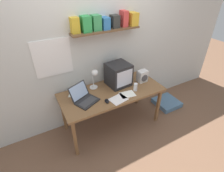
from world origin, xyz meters
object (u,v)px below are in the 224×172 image
(loose_paper_near_monitor, at_px, (118,99))
(loose_paper_near_laptop, at_px, (127,94))
(laptop, at_px, (84,97))
(space_heater, at_px, (142,76))
(computer_mouse, at_px, (107,101))
(printed_handout, at_px, (77,93))
(desk_lamp, at_px, (94,76))
(corner_desk, at_px, (112,94))
(juice_glass, at_px, (135,87))
(floor_cushion, at_px, (167,102))
(crt_monitor, at_px, (118,75))

(loose_paper_near_monitor, relative_size, loose_paper_near_laptop, 1.13)
(laptop, bearing_deg, space_heater, -22.86)
(computer_mouse, xyz_separation_m, printed_handout, (-0.31, 0.41, -0.01))
(desk_lamp, distance_m, printed_handout, 0.38)
(laptop, distance_m, loose_paper_near_laptop, 0.67)
(desk_lamp, distance_m, loose_paper_near_monitor, 0.52)
(corner_desk, relative_size, space_heater, 8.17)
(corner_desk, height_order, juice_glass, juice_glass)
(laptop, bearing_deg, desk_lamp, 11.75)
(loose_paper_near_laptop, bearing_deg, computer_mouse, -178.12)
(printed_handout, bearing_deg, corner_desk, -22.62)
(juice_glass, bearing_deg, desk_lamp, 147.13)
(computer_mouse, xyz_separation_m, loose_paper_near_laptop, (0.36, 0.01, -0.01))
(computer_mouse, bearing_deg, loose_paper_near_monitor, -8.79)
(computer_mouse, relative_size, loose_paper_near_monitor, 0.41)
(computer_mouse, relative_size, printed_handout, 0.37)
(printed_handout, bearing_deg, loose_paper_near_laptop, -30.69)
(corner_desk, xyz_separation_m, juice_glass, (0.34, -0.16, 0.12))
(computer_mouse, distance_m, floor_cushion, 1.62)
(loose_paper_near_monitor, height_order, loose_paper_near_laptop, same)
(corner_desk, distance_m, juice_glass, 0.39)
(juice_glass, xyz_separation_m, space_heater, (0.26, 0.18, 0.04))
(space_heater, distance_m, computer_mouse, 0.83)
(corner_desk, bearing_deg, computer_mouse, -134.04)
(loose_paper_near_monitor, xyz_separation_m, printed_handout, (-0.48, 0.44, 0.00))
(corner_desk, xyz_separation_m, space_heater, (0.60, 0.02, 0.16))
(laptop, xyz_separation_m, loose_paper_near_laptop, (0.64, -0.18, -0.06))
(desk_lamp, xyz_separation_m, loose_paper_near_monitor, (0.19, -0.42, -0.24))
(loose_paper_near_monitor, bearing_deg, desk_lamp, 114.03)
(corner_desk, relative_size, loose_paper_near_monitor, 5.73)
(corner_desk, relative_size, laptop, 3.83)
(juice_glass, xyz_separation_m, printed_handout, (-0.84, 0.36, -0.06))
(space_heater, height_order, loose_paper_near_laptop, space_heater)
(computer_mouse, height_order, floor_cushion, computer_mouse)
(corner_desk, bearing_deg, floor_cushion, -2.07)
(loose_paper_near_monitor, bearing_deg, juice_glass, 11.43)
(corner_desk, height_order, crt_monitor, crt_monitor)
(laptop, relative_size, computer_mouse, 3.65)
(computer_mouse, bearing_deg, juice_glass, 4.71)
(crt_monitor, height_order, printed_handout, crt_monitor)
(computer_mouse, xyz_separation_m, floor_cushion, (1.46, 0.15, -0.69))
(crt_monitor, height_order, computer_mouse, crt_monitor)
(crt_monitor, bearing_deg, corner_desk, -149.76)
(crt_monitor, xyz_separation_m, laptop, (-0.67, -0.14, -0.13))
(laptop, bearing_deg, crt_monitor, -12.41)
(desk_lamp, xyz_separation_m, printed_handout, (-0.30, 0.02, -0.24))
(crt_monitor, relative_size, loose_paper_near_laptop, 1.50)
(floor_cushion, bearing_deg, loose_paper_near_monitor, -171.87)
(loose_paper_near_laptop, bearing_deg, corner_desk, 131.86)
(space_heater, xyz_separation_m, loose_paper_near_laptop, (-0.43, -0.21, -0.10))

